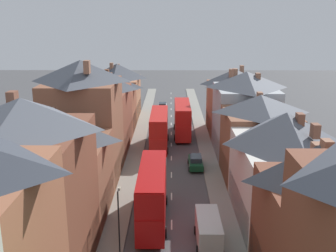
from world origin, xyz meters
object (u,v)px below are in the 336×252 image
double_decker_bus_far_approaching (182,119)px  street_lamp (119,217)px  double_decker_bus_mid_street (159,129)px  car_mid_black (161,118)px  car_parked_right_a (186,106)px  delivery_van (208,229)px  double_decker_bus_lead (152,193)px  car_near_blue (162,107)px  car_parked_left_a (196,162)px

double_decker_bus_far_approaching → street_lamp: bearing=-100.2°
double_decker_bus_mid_street → car_mid_black: 14.67m
double_decker_bus_far_approaching → car_parked_right_a: size_ratio=2.70×
delivery_van → double_decker_bus_lead: bearing=141.4°
car_parked_right_a → double_decker_bus_lead: bearing=-96.0°
car_parked_right_a → double_decker_bus_far_approaching: bearing=-94.0°
car_near_blue → street_lamp: street_lamp is taller
car_mid_black → delivery_van: bearing=-83.1°
car_parked_right_a → delivery_van: 50.84m
car_near_blue → car_parked_left_a: 32.75m
double_decker_bus_lead → street_lamp: size_ratio=1.96×
street_lamp → car_mid_black: bearing=86.6°
double_decker_bus_far_approaching → car_near_blue: double_decker_bus_far_approaching is taller
double_decker_bus_far_approaching → car_parked_right_a: bearing=86.0°
car_mid_black → car_parked_left_a: bearing=-77.8°
car_near_blue → car_parked_right_a: (4.90, 0.91, -0.00)m
street_lamp → double_decker_bus_lead: bearing=65.2°
double_decker_bus_mid_street → car_parked_left_a: bearing=-59.1°
double_decker_bus_mid_street → car_parked_right_a: 25.64m
double_decker_bus_lead → car_near_blue: size_ratio=2.67×
car_parked_right_a → car_mid_black: bearing=-114.9°
street_lamp → delivery_van: bearing=10.5°
car_parked_left_a → street_lamp: bearing=-111.2°
double_decker_bus_far_approaching → delivery_van: bearing=-87.7°
double_decker_bus_lead → delivery_van: bearing=-38.6°
car_mid_black → delivery_van: size_ratio=0.81×
car_near_blue → car_parked_right_a: bearing=10.5°
double_decker_bus_lead → delivery_van: double_decker_bus_lead is taller
car_parked_left_a → car_near_blue: bearing=98.6°
car_parked_left_a → car_parked_right_a: 33.30m
double_decker_bus_lead → double_decker_bus_far_approaching: bearing=82.7°
double_decker_bus_mid_street → delivery_van: size_ratio=2.08×
car_near_blue → car_mid_black: size_ratio=0.95×
double_decker_bus_lead → double_decker_bus_far_approaching: 28.38m
car_near_blue → car_mid_black: bearing=-90.0°
double_decker_bus_far_approaching → street_lamp: size_ratio=1.96×
double_decker_bus_mid_street → double_decker_bus_far_approaching: bearing=60.3°
double_decker_bus_mid_street → double_decker_bus_far_approaching: 7.27m
car_parked_right_a → car_mid_black: size_ratio=0.94×
double_decker_bus_far_approaching → delivery_van: 32.13m
double_decker_bus_far_approaching → car_mid_black: 9.19m
double_decker_bus_far_approaching → car_parked_right_a: 18.92m
car_near_blue → street_lamp: 51.40m
double_decker_bus_mid_street → street_lamp: bearing=-95.1°
double_decker_bus_far_approaching → car_near_blue: 18.32m
car_parked_left_a → street_lamp: 20.42m
double_decker_bus_mid_street → car_near_blue: bearing=90.0°
car_parked_left_a → car_parked_right_a: bearing=90.0°
car_parked_left_a → car_mid_black: (-4.90, 22.75, 0.01)m
car_near_blue → street_lamp: size_ratio=0.73×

